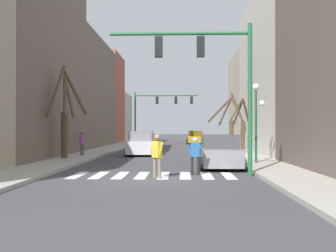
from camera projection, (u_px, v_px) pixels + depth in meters
name	position (u px, v px, depth m)	size (l,w,h in m)	color
ground_plane	(150.00, 180.00, 15.06)	(240.00, 240.00, 0.00)	#424247
sidewalk_left	(10.00, 177.00, 15.23)	(2.44, 90.00, 0.15)	#ADA89E
sidewalk_right	(294.00, 178.00, 14.89)	(2.44, 90.00, 0.15)	#ADA89E
building_row_left	(60.00, 87.00, 35.33)	(6.00, 54.53, 13.75)	tan
building_row_right	(304.00, 80.00, 27.21)	(6.00, 36.69, 11.94)	#66564C
crosswalk_stripes	(153.00, 175.00, 16.37)	(6.75, 2.60, 0.01)	white
traffic_signal_near	(210.00, 67.00, 16.17)	(5.86, 0.28, 6.28)	#236038
traffic_signal_far	(159.00, 106.00, 44.86)	(7.26, 0.28, 6.13)	#236038
street_lamp_right_corner	(256.00, 107.00, 20.80)	(0.95, 0.36, 4.20)	#1E4C2D
car_parked_right_far	(219.00, 152.00, 19.49)	(2.09, 4.37, 1.66)	gray
car_parked_left_mid	(142.00, 144.00, 28.86)	(2.06, 4.70, 1.78)	silver
car_parked_left_near	(195.00, 138.00, 50.01)	(2.18, 4.73, 1.67)	#A38423
pedestrian_crossing_street	(82.00, 141.00, 26.60)	(0.31, 0.66, 1.56)	#4C4C51
pedestrian_on_left_sidewalk	(157.00, 152.00, 15.44)	(0.57, 0.60, 1.72)	#7A705B
pedestrian_on_right_sidewalk	(195.00, 152.00, 16.62)	(0.69, 0.21, 1.60)	black
street_tree_right_mid	(242.00, 128.00, 29.67)	(1.76, 1.41, 4.11)	#473828
street_tree_left_near	(66.00, 115.00, 23.72)	(1.95, 2.19, 5.68)	brown
street_tree_left_far	(230.00, 121.00, 33.26)	(3.20, 2.66, 4.85)	#473828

